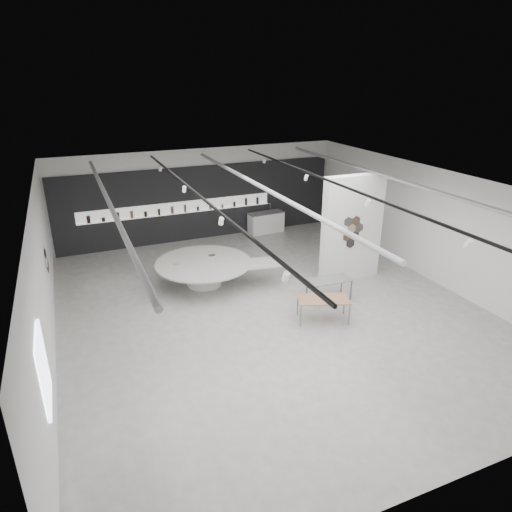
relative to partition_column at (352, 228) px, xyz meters
name	(u,v)px	position (x,y,z in m)	size (l,w,h in m)	color
room	(267,245)	(-3.59, -1.00, 0.27)	(12.02, 14.02, 3.82)	#B0ACA6
back_wall_display	(199,203)	(-3.58, 5.94, -0.26)	(11.80, 0.27, 3.10)	black
partition_column	(352,228)	(0.00, 0.00, 0.00)	(2.20, 0.38, 3.60)	white
display_island	(206,270)	(-4.74, 1.38, -1.27)	(4.31, 3.72, 0.82)	white
sample_table_wood	(323,300)	(-2.35, -2.22, -1.17)	(1.61, 1.18, 0.68)	#9C6C51
sample_table_stone	(329,281)	(-1.51, -1.16, -1.18)	(1.36, 0.73, 0.68)	slate
kitchen_counter	(266,222)	(-0.67, 5.55, -1.34)	(1.65, 0.74, 1.26)	white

